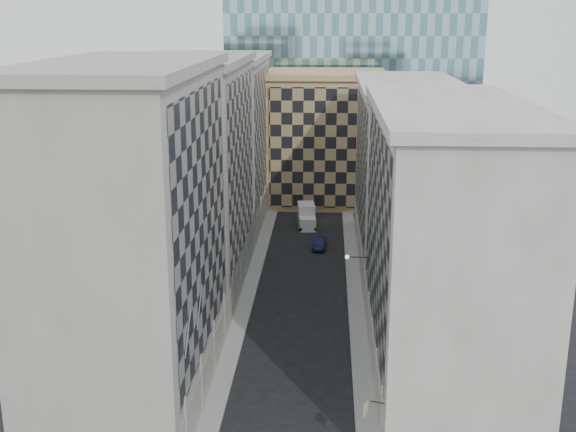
% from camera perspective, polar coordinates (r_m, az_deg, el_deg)
% --- Properties ---
extents(sidewalk_west, '(1.50, 100.00, 0.15)m').
position_cam_1_polar(sidewalk_west, '(71.19, -3.19, -6.21)').
color(sidewalk_west, gray).
rests_on(sidewalk_west, ground).
extents(sidewalk_east, '(1.50, 100.00, 0.15)m').
position_cam_1_polar(sidewalk_east, '(70.84, 5.33, -6.37)').
color(sidewalk_east, gray).
rests_on(sidewalk_east, ground).
extents(bldg_left_a, '(10.80, 22.80, 23.70)m').
position_cam_1_polar(bldg_left_a, '(50.68, -12.12, -1.62)').
color(bldg_left_a, gray).
rests_on(bldg_left_a, ground).
extents(bldg_left_b, '(10.80, 22.80, 22.70)m').
position_cam_1_polar(bldg_left_b, '(71.54, -7.56, 3.23)').
color(bldg_left_b, gray).
rests_on(bldg_left_b, ground).
extents(bldg_left_c, '(10.80, 22.80, 21.70)m').
position_cam_1_polar(bldg_left_c, '(92.94, -5.06, 5.86)').
color(bldg_left_c, gray).
rests_on(bldg_left_c, ground).
extents(bldg_right_a, '(10.80, 26.80, 20.70)m').
position_cam_1_polar(bldg_right_a, '(53.84, 12.14, -2.26)').
color(bldg_right_a, '#A9A39B').
rests_on(bldg_right_a, ground).
extents(bldg_right_b, '(10.80, 28.80, 19.70)m').
position_cam_1_polar(bldg_right_b, '(79.86, 9.27, 3.38)').
color(bldg_right_b, '#A9A39B').
rests_on(bldg_right_b, ground).
extents(tan_block, '(16.80, 14.80, 18.80)m').
position_cam_1_polar(tan_block, '(104.93, 2.98, 6.26)').
color(tan_block, tan).
rests_on(tan_block, ground).
extents(church_tower, '(7.20, 7.20, 51.50)m').
position_cam_1_polar(church_tower, '(117.65, 2.14, 15.86)').
color(church_tower, '#2E2823').
rests_on(church_tower, ground).
extents(flagpoles_left, '(0.10, 6.33, 2.33)m').
position_cam_1_polar(flagpoles_left, '(46.34, -7.44, -8.11)').
color(flagpoles_left, gray).
rests_on(flagpoles_left, ground).
extents(bracket_lamp, '(1.98, 0.36, 0.36)m').
position_cam_1_polar(bracket_lamp, '(63.04, 4.86, -3.24)').
color(bracket_lamp, black).
rests_on(bracket_lamp, ground).
extents(box_truck, '(2.64, 5.39, 2.85)m').
position_cam_1_polar(box_truck, '(93.31, 1.47, -0.08)').
color(box_truck, silver).
rests_on(box_truck, ground).
extents(dark_car, '(1.60, 4.10, 1.33)m').
position_cam_1_polar(dark_car, '(84.72, 2.47, -2.14)').
color(dark_car, '#0F1637').
rests_on(dark_car, ground).
extents(shop_sign, '(1.30, 0.77, 0.88)m').
position_cam_1_polar(shop_sign, '(44.90, 6.24, -14.87)').
color(shop_sign, black).
rests_on(shop_sign, ground).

